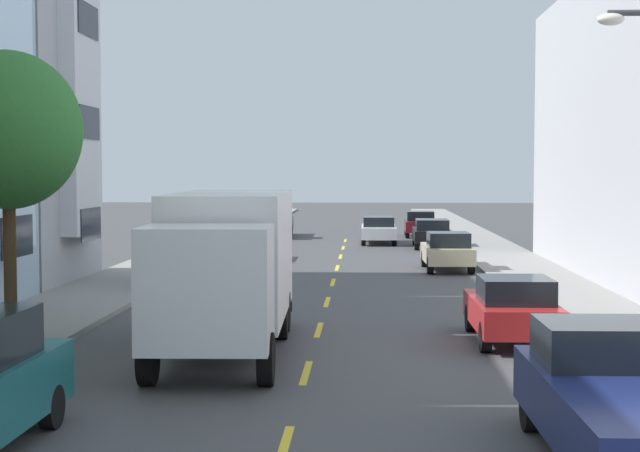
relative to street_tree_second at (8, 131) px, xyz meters
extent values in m
plane|color=#424244|center=(6.40, 16.13, -4.68)|extent=(160.00, 160.00, 0.00)
cube|color=gray|center=(-0.70, 14.13, -4.61)|extent=(3.20, 120.00, 0.14)
cube|color=gray|center=(13.50, 14.13, -4.61)|extent=(3.20, 120.00, 0.14)
cube|color=yellow|center=(6.40, -6.87, -4.68)|extent=(0.14, 2.20, 0.01)
cube|color=yellow|center=(6.40, -1.87, -4.68)|extent=(0.14, 2.20, 0.01)
cube|color=yellow|center=(6.40, 3.13, -4.68)|extent=(0.14, 2.20, 0.01)
cube|color=yellow|center=(6.40, 8.13, -4.68)|extent=(0.14, 2.20, 0.01)
cube|color=yellow|center=(6.40, 13.13, -4.68)|extent=(0.14, 2.20, 0.01)
cube|color=yellow|center=(6.40, 18.13, -4.68)|extent=(0.14, 2.20, 0.01)
cube|color=yellow|center=(6.40, 23.13, -4.68)|extent=(0.14, 2.20, 0.01)
cube|color=yellow|center=(6.40, 28.13, -4.68)|extent=(0.14, 2.20, 0.01)
cube|color=yellow|center=(6.40, 33.13, -4.68)|extent=(0.14, 2.20, 0.01)
cube|color=#CAE7FE|center=(-2.02, 5.19, 1.61)|extent=(0.55, 3.04, 9.08)
cube|color=#1E232D|center=(-1.73, 5.19, -2.59)|extent=(0.04, 2.31, 1.10)
cube|color=#1E232D|center=(-1.73, 5.19, 0.91)|extent=(0.04, 2.31, 1.10)
cube|color=silver|center=(-2.02, 12.14, 1.45)|extent=(0.55, 3.04, 8.86)
cube|color=#1E232D|center=(-1.73, 12.14, -2.64)|extent=(0.04, 2.31, 1.10)
cube|color=#1E232D|center=(-1.73, 12.14, 0.77)|extent=(0.04, 2.31, 1.10)
cube|color=#1E232D|center=(-1.73, 12.14, 4.18)|extent=(0.04, 2.31, 1.10)
cylinder|color=#47331E|center=(0.00, 0.00, -2.89)|extent=(0.27, 0.27, 3.31)
ellipsoid|color=#2D6B2D|center=(0.00, 0.00, 0.02)|extent=(3.11, 3.11, 3.34)
ellipsoid|color=silver|center=(11.45, -4.22, 1.59)|extent=(0.44, 0.28, 0.20)
cube|color=white|center=(4.57, 1.11, -2.67)|extent=(2.58, 6.00, 2.70)
cube|color=white|center=(4.69, -3.01, -2.92)|extent=(2.36, 1.97, 2.20)
cube|color=black|center=(4.72, -3.91, -2.44)|extent=(2.02, 0.14, 0.97)
cube|color=black|center=(4.48, 4.00, -4.25)|extent=(2.40, 0.23, 0.24)
cylinder|color=black|center=(3.63, -3.09, -4.20)|extent=(0.31, 0.97, 0.96)
cylinder|color=black|center=(5.75, -3.03, -4.20)|extent=(0.31, 0.97, 0.96)
cylinder|color=black|center=(3.46, 2.84, -4.20)|extent=(0.31, 0.97, 0.96)
cylinder|color=black|center=(5.58, 2.91, -4.20)|extent=(0.31, 0.97, 0.96)
cylinder|color=black|center=(3.49, 1.74, -4.20)|extent=(0.31, 0.97, 0.96)
cylinder|color=black|center=(5.61, 1.81, -4.20)|extent=(0.31, 0.97, 0.96)
cube|color=tan|center=(10.66, 17.38, -4.04)|extent=(1.83, 4.04, 0.62)
cube|color=black|center=(10.67, 16.90, -3.46)|extent=(1.57, 1.71, 0.55)
cylinder|color=black|center=(11.39, 18.76, -4.35)|extent=(0.23, 0.66, 0.66)
cylinder|color=black|center=(9.87, 18.72, -4.35)|extent=(0.23, 0.66, 0.66)
cylinder|color=black|center=(11.45, 16.04, -4.35)|extent=(0.23, 0.66, 0.66)
cylinder|color=black|center=(9.93, 16.00, -4.35)|extent=(0.23, 0.66, 0.66)
cube|color=navy|center=(10.88, -7.64, -3.95)|extent=(2.07, 5.32, 0.80)
cube|color=black|center=(10.86, -6.47, -3.25)|extent=(1.78, 1.61, 0.60)
cylinder|color=black|center=(9.97, -5.85, -4.35)|extent=(0.23, 0.66, 0.66)
cube|color=#333338|center=(2.17, 36.04, -3.95)|extent=(2.09, 5.33, 0.80)
cube|color=black|center=(2.19, 34.87, -3.25)|extent=(1.79, 1.62, 0.60)
cylinder|color=black|center=(1.32, 34.22, -4.35)|extent=(0.23, 0.66, 0.66)
cylinder|color=black|center=(3.10, 34.25, -4.35)|extent=(0.23, 0.66, 0.66)
cylinder|color=black|center=(1.25, 37.82, -4.35)|extent=(0.23, 0.66, 0.66)
cylinder|color=black|center=(3.03, 37.85, -4.35)|extent=(0.23, 0.66, 0.66)
cube|color=#B2B5BA|center=(2.02, 21.12, -4.04)|extent=(1.84, 4.71, 0.62)
cube|color=black|center=(2.02, 21.49, -3.46)|extent=(1.62, 2.83, 0.55)
cylinder|color=black|center=(1.23, 19.51, -4.35)|extent=(0.22, 0.66, 0.66)
cylinder|color=black|center=(2.83, 19.52, -4.35)|extent=(0.22, 0.66, 0.66)
cylinder|color=black|center=(1.21, 22.71, -4.35)|extent=(0.22, 0.66, 0.66)
cylinder|color=black|center=(2.81, 22.72, -4.35)|extent=(0.22, 0.66, 0.66)
cylinder|color=black|center=(2.85, -6.06, -4.35)|extent=(0.23, 0.66, 0.66)
cube|color=black|center=(10.81, 28.42, -4.05)|extent=(1.88, 4.53, 0.60)
cube|color=black|center=(10.81, 28.19, -3.50)|extent=(1.62, 2.19, 0.50)
cylinder|color=black|center=(11.63, 29.93, -4.35)|extent=(0.23, 0.66, 0.66)
cylinder|color=black|center=(10.05, 29.96, -4.35)|extent=(0.23, 0.66, 0.66)
cylinder|color=black|center=(11.57, 26.87, -4.35)|extent=(0.23, 0.66, 0.66)
cylinder|color=black|center=(10.00, 26.90, -4.35)|extent=(0.23, 0.66, 0.66)
cube|color=#194C28|center=(2.13, 12.01, -3.95)|extent=(2.06, 5.32, 0.80)
cube|color=black|center=(2.15, 10.84, -3.25)|extent=(1.78, 1.61, 0.60)
cylinder|color=black|center=(1.26, 10.20, -4.35)|extent=(0.23, 0.66, 0.66)
cylinder|color=black|center=(3.04, 10.22, -4.35)|extent=(0.23, 0.66, 0.66)
cylinder|color=black|center=(1.22, 13.80, -4.35)|extent=(0.23, 0.66, 0.66)
cylinder|color=black|center=(3.00, 13.82, -4.35)|extent=(0.23, 0.66, 0.66)
cube|color=maroon|center=(10.68, 36.50, -4.04)|extent=(1.81, 4.03, 0.62)
cube|color=black|center=(10.67, 36.02, -3.46)|extent=(1.56, 1.71, 0.55)
cylinder|color=black|center=(11.46, 37.85, -4.35)|extent=(0.23, 0.66, 0.66)
cylinder|color=black|center=(9.94, 37.88, -4.35)|extent=(0.23, 0.66, 0.66)
cylinder|color=black|center=(11.41, 35.13, -4.35)|extent=(0.23, 0.66, 0.66)
cylinder|color=black|center=(9.89, 35.16, -4.35)|extent=(0.23, 0.66, 0.66)
cube|color=#AD1E1E|center=(10.82, 1.74, -4.04)|extent=(1.77, 4.01, 0.62)
cube|color=black|center=(10.82, 1.26, -3.46)|extent=(1.54, 1.69, 0.55)
cylinder|color=black|center=(11.56, 3.11, -4.35)|extent=(0.23, 0.66, 0.66)
cylinder|color=black|center=(10.04, 3.10, -4.35)|extent=(0.23, 0.66, 0.66)
cylinder|color=black|center=(11.59, 0.39, -4.35)|extent=(0.23, 0.66, 0.66)
cylinder|color=black|center=(10.07, 0.38, -4.35)|extent=(0.23, 0.66, 0.66)
cube|color=silver|center=(8.20, 31.09, -4.05)|extent=(1.80, 4.50, 0.60)
cube|color=black|center=(8.20, 30.86, -3.50)|extent=(1.58, 2.16, 0.50)
cylinder|color=black|center=(8.99, 32.62, -4.35)|extent=(0.22, 0.66, 0.66)
cylinder|color=black|center=(7.41, 32.62, -4.35)|extent=(0.22, 0.66, 0.66)
cylinder|color=black|center=(8.99, 29.56, -4.35)|extent=(0.22, 0.66, 0.66)
cylinder|color=black|center=(7.41, 29.56, -4.35)|extent=(0.22, 0.66, 0.66)
camera|label=1|loc=(7.53, -20.17, -0.83)|focal=54.63mm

